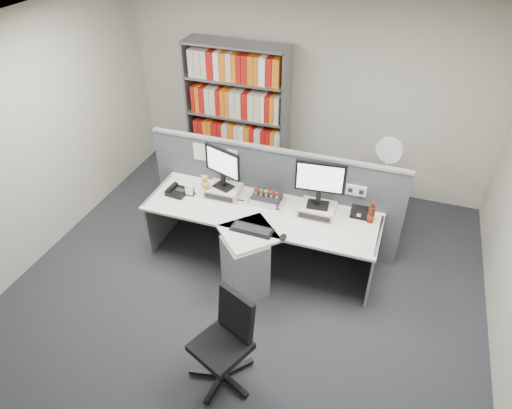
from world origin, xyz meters
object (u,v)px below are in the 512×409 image
at_px(monitor_right, 320,181).
at_px(cola_bottle, 371,214).
at_px(filing_cabinet, 380,201).
at_px(speaker, 360,212).
at_px(shelving_unit, 238,117).
at_px(desk, 254,242).
at_px(monitor_left, 222,165).
at_px(desktop_pc, 266,198).
at_px(keyboard, 252,229).
at_px(desk_phone, 177,191).
at_px(desk_fan, 389,153).
at_px(mouse, 283,237).
at_px(desk_calendar, 190,191).
at_px(office_chair, 227,338).

relative_size(monitor_right, cola_bottle, 2.13).
bearing_deg(filing_cabinet, cola_bottle, -92.53).
distance_m(speaker, shelving_unit, 2.38).
relative_size(desk, cola_bottle, 10.32).
relative_size(monitor_left, monitor_right, 0.92).
bearing_deg(desktop_pc, keyboard, -87.53).
xyz_separation_m(desk, desk_phone, (-1.03, 0.22, 0.30)).
relative_size(speaker, cola_bottle, 0.74).
height_order(monitor_left, monitor_right, monitor_right).
bearing_deg(desk_fan, monitor_right, -120.96).
relative_size(desk, monitor_left, 5.28).
height_order(keyboard, mouse, mouse).
height_order(desk, monitor_right, monitor_right).
bearing_deg(desk_calendar, filing_cabinet, 29.08).
xyz_separation_m(desk_phone, shelving_unit, (0.13, 1.63, 0.22)).
distance_m(monitor_right, mouse, 0.71).
distance_m(cola_bottle, shelving_unit, 2.51).
distance_m(desk_fan, office_chair, 2.95).
bearing_deg(keyboard, desk_phone, 161.64).
bearing_deg(mouse, cola_bottle, 36.08).
bearing_deg(desk_calendar, office_chair, -55.32).
bearing_deg(monitor_right, office_chair, -102.53).
distance_m(filing_cabinet, office_chair, 2.90).
relative_size(speaker, shelving_unit, 0.09).
relative_size(mouse, office_chair, 0.12).
bearing_deg(monitor_left, desk_calendar, -159.41).
bearing_deg(monitor_left, speaker, 3.08).
distance_m(monitor_right, filing_cabinet, 1.42).
relative_size(desk, desk_fan, 4.71).
bearing_deg(mouse, speaker, 42.79).
height_order(mouse, desk_calendar, desk_calendar).
xyz_separation_m(desktop_pc, desk_fan, (1.20, 0.98, 0.28)).
bearing_deg(keyboard, mouse, -3.22).
relative_size(monitor_right, shelving_unit, 0.27).
bearing_deg(mouse, desk_calendar, 162.09).
bearing_deg(monitor_left, monitor_right, 0.00).
distance_m(keyboard, shelving_unit, 2.20).
xyz_separation_m(keyboard, shelving_unit, (-0.92, 1.98, 0.24)).
bearing_deg(desk, keyboard, -80.40).
relative_size(shelving_unit, filing_cabinet, 2.86).
relative_size(desk, desk_calendar, 20.36).
distance_m(monitor_left, filing_cabinet, 2.13).
distance_m(desk, shelving_unit, 2.12).
bearing_deg(mouse, keyboard, 176.78).
bearing_deg(monitor_right, speaker, 10.63).
distance_m(mouse, shelving_unit, 2.38).
bearing_deg(desk_phone, monitor_right, 5.94).
height_order(monitor_right, desktop_pc, monitor_right).
xyz_separation_m(desktop_pc, shelving_unit, (-0.90, 1.43, 0.21)).
xyz_separation_m(filing_cabinet, office_chair, (-0.99, -2.72, 0.13)).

